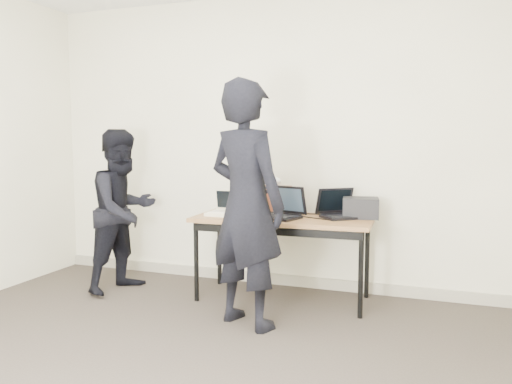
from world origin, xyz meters
The scene contains 13 objects.
room centered at (0.00, 0.00, 1.35)m, with size 4.60×4.60×2.80m.
desk centered at (0.26, 1.81, 0.66)m, with size 1.52×0.70×0.72m.
laptop_beige centered at (-0.25, 1.77, 0.76)m, with size 0.27×0.26×0.22m.
laptop_center centered at (0.26, 1.79, 0.78)m, with size 0.42×0.41×0.26m.
laptop_right centered at (0.73, 1.97, 0.78)m, with size 0.46×0.45×0.24m.
leather_satchel centered at (0.09, 2.04, 0.85)m, with size 0.38×0.22×0.25m.
tissue centered at (0.11, 2.05, 1.00)m, with size 0.13×0.10×0.08m, color white.
equipment_box centered at (0.89, 2.01, 0.80)m, with size 0.29×0.25×0.17m, color black.
power_brick centered at (0.04, 1.65, 0.73)m, with size 0.08×0.05×0.03m, color black.
cables centered at (0.31, 1.82, 0.72)m, with size 1.15×0.45×0.01m.
person_typist centered at (0.18, 1.17, 0.90)m, with size 0.66×0.43×1.81m, color black.
person_observer centered at (-1.18, 1.61, 0.73)m, with size 0.71×0.56×1.47m, color black.
baseboard centered at (0.00, 2.23, 0.05)m, with size 4.50×0.03×0.10m, color #A19B86.
Camera 1 is at (1.45, -2.21, 1.38)m, focal length 35.00 mm.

